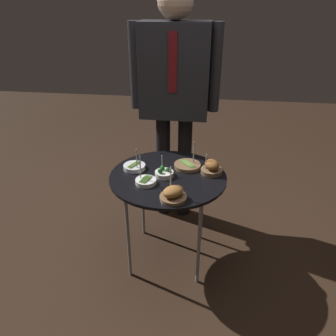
# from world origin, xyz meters

# --- Properties ---
(ground_plane) EXTENTS (8.00, 8.00, 0.00)m
(ground_plane) POSITION_xyz_m (0.00, 0.00, 0.00)
(ground_plane) COLOR black
(serving_cart) EXTENTS (0.72, 0.72, 0.64)m
(serving_cart) POSITION_xyz_m (0.00, 0.00, 0.60)
(serving_cart) COLOR black
(serving_cart) RESTS_ON ground_plane
(bowl_asparagus_mid_right) EXTENTS (0.14, 0.14, 0.15)m
(bowl_asparagus_mid_right) POSITION_xyz_m (-0.22, 0.06, 0.65)
(bowl_asparagus_mid_right) COLOR silver
(bowl_asparagus_mid_right) RESTS_ON serving_cart
(bowl_broccoli_mid_left) EXTENTS (0.11, 0.11, 0.12)m
(bowl_broccoli_mid_left) POSITION_xyz_m (-0.02, -0.01, 0.66)
(bowl_broccoli_mid_left) COLOR white
(bowl_broccoli_mid_left) RESTS_ON serving_cart
(bowl_roast_front_left) EXTENTS (0.13, 0.13, 0.12)m
(bowl_roast_front_left) POSITION_xyz_m (0.26, 0.07, 0.67)
(bowl_roast_front_left) COLOR brown
(bowl_roast_front_left) RESTS_ON serving_cart
(bowl_asparagus_front_right) EXTENTS (0.17, 0.17, 0.17)m
(bowl_asparagus_front_right) POSITION_xyz_m (0.11, 0.12, 0.65)
(bowl_asparagus_front_right) COLOR brown
(bowl_asparagus_front_right) RESTS_ON serving_cart
(bowl_roast_far_rim) EXTENTS (0.15, 0.15, 0.18)m
(bowl_roast_far_rim) POSITION_xyz_m (0.06, -0.26, 0.67)
(bowl_roast_far_rim) COLOR brown
(bowl_roast_far_rim) RESTS_ON serving_cart
(bowl_asparagus_front_center) EXTENTS (0.12, 0.12, 0.17)m
(bowl_asparagus_front_center) POSITION_xyz_m (-0.12, -0.11, 0.65)
(bowl_asparagus_front_center) COLOR white
(bowl_asparagus_front_center) RESTS_ON serving_cart
(waiter_figure) EXTENTS (0.62, 0.23, 1.69)m
(waiter_figure) POSITION_xyz_m (-0.03, 0.53, 1.07)
(waiter_figure) COLOR black
(waiter_figure) RESTS_ON ground_plane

